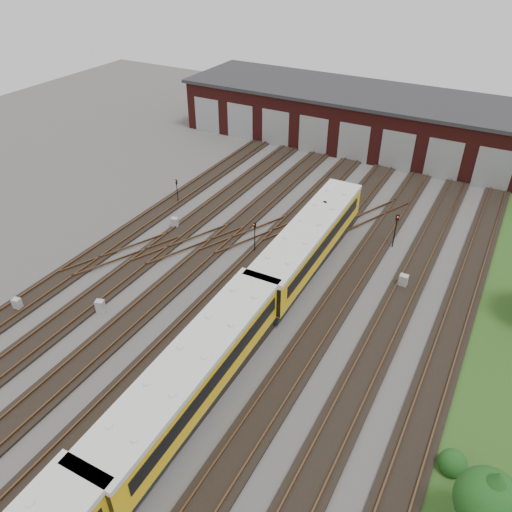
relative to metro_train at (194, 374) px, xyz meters
The scene contains 15 objects.
ground 4.54m from the metro_train, 119.73° to the left, with size 120.00×120.00×0.00m, color #484643.
track_network 5.04m from the metro_train, 117.93° to the left, with size 30.40×70.00×0.33m.
maintenance_shed 43.54m from the metro_train, 92.65° to the left, with size 51.00×12.50×6.35m.
metro_train is the anchor object (origin of this frame).
signal_mast_0 24.96m from the metro_train, 128.77° to the left, with size 0.25×0.24×2.44m.
signal_mast_1 16.03m from the metro_train, 106.73° to the left, with size 0.25×0.25×2.83m.
signal_mast_2 19.76m from the metro_train, 90.91° to the left, with size 0.32×0.30×3.86m.
signal_mast_3 22.38m from the metro_train, 76.03° to the left, with size 0.30×0.29×3.16m.
relay_cabinet_0 16.02m from the metro_train, behind, with size 0.56×0.47×0.94m, color #A8AAAD.
relay_cabinet_1 20.11m from the metro_train, 130.15° to the left, with size 0.59×0.50×0.99m, color #A8AAAD.
relay_cabinet_2 11.12m from the metro_train, 163.04° to the left, with size 0.58×0.48×0.97m, color #A8AAAD.
relay_cabinet_3 23.65m from the metro_train, 94.96° to the left, with size 0.57×0.47×0.95m, color #A8AAAD.
relay_cabinet_4 18.34m from the metro_train, 65.21° to the left, with size 0.64×0.53×1.06m, color #A8AAAD.
tree_3 15.56m from the metro_train, ahead, with size 2.87×2.87×4.75m.
bush_0 14.30m from the metro_train, 10.39° to the left, with size 1.43×1.43×1.43m, color #154212.
Camera 1 is at (14.51, -18.96, 23.45)m, focal length 35.00 mm.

